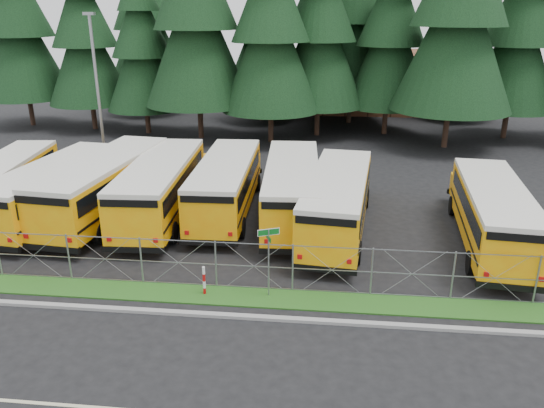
# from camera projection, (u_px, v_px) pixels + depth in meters

# --- Properties ---
(ground) EXTENTS (120.00, 120.00, 0.00)m
(ground) POSITION_uv_depth(u_px,v_px,m) (246.00, 276.00, 21.83)
(ground) COLOR black
(ground) RESTS_ON ground
(curb) EXTENTS (50.00, 0.25, 0.12)m
(curb) POSITION_uv_depth(u_px,v_px,m) (232.00, 316.00, 18.92)
(curb) COLOR gray
(curb) RESTS_ON ground
(grass_verge) EXTENTS (50.00, 1.40, 0.06)m
(grass_verge) POSITION_uv_depth(u_px,v_px,m) (239.00, 297.00, 20.23)
(grass_verge) COLOR #1C4D16
(grass_verge) RESTS_ON ground
(chainlink_fence) EXTENTS (44.00, 0.10, 2.00)m
(chainlink_fence) POSITION_uv_depth(u_px,v_px,m) (241.00, 266.00, 20.55)
(chainlink_fence) COLOR gray
(chainlink_fence) RESTS_ON ground
(brick_building) EXTENTS (22.00, 10.00, 6.00)m
(brick_building) POSITION_uv_depth(u_px,v_px,m) (356.00, 80.00, 57.48)
(brick_building) COLOR brown
(brick_building) RESTS_ON ground
(bus_0) EXTENTS (3.72, 10.75, 2.76)m
(bus_0) POSITION_uv_depth(u_px,v_px,m) (11.00, 182.00, 29.15)
(bus_0) COLOR #FF9508
(bus_0) RESTS_ON ground
(bus_1) EXTENTS (3.92, 11.51, 2.96)m
(bus_1) POSITION_uv_depth(u_px,v_px,m) (59.00, 190.00, 27.56)
(bus_1) COLOR #FF9508
(bus_1) RESTS_ON ground
(bus_2) EXTENTS (4.06, 12.39, 3.19)m
(bus_2) POSITION_uv_depth(u_px,v_px,m) (110.00, 187.00, 27.74)
(bus_2) COLOR #FF9508
(bus_2) RESTS_ON ground
(bus_3) EXTENTS (3.38, 11.95, 3.10)m
(bus_3) POSITION_uv_depth(u_px,v_px,m) (163.00, 188.00, 27.61)
(bus_3) COLOR #FF9508
(bus_3) RESTS_ON ground
(bus_4) EXTENTS (2.96, 11.43, 2.98)m
(bus_4) POSITION_uv_depth(u_px,v_px,m) (227.00, 186.00, 28.16)
(bus_4) COLOR #FF9508
(bus_4) RESTS_ON ground
(bus_5) EXTENTS (3.36, 11.77, 3.05)m
(bus_5) POSITION_uv_depth(u_px,v_px,m) (292.00, 190.00, 27.39)
(bus_5) COLOR #FF9508
(bus_5) RESTS_ON ground
(bus_6) EXTENTS (3.96, 11.73, 3.02)m
(bus_6) POSITION_uv_depth(u_px,v_px,m) (338.00, 203.00, 25.70)
(bus_6) COLOR #FF9508
(bus_6) RESTS_ON ground
(bus_east) EXTENTS (3.73, 11.44, 2.95)m
(bus_east) POSITION_uv_depth(u_px,v_px,m) (491.00, 215.00, 24.27)
(bus_east) COLOR #FF9508
(bus_east) RESTS_ON ground
(street_sign) EXTENTS (0.78, 0.52, 2.81)m
(street_sign) POSITION_uv_depth(u_px,v_px,m) (269.00, 248.00, 19.62)
(street_sign) COLOR gray
(street_sign) RESTS_ON ground
(striped_bollard) EXTENTS (0.11, 0.11, 1.20)m
(striped_bollard) POSITION_uv_depth(u_px,v_px,m) (204.00, 281.00, 20.22)
(striped_bollard) COLOR #B20C0C
(striped_bollard) RESTS_ON ground
(light_standard) EXTENTS (0.70, 0.35, 10.14)m
(light_standard) POSITION_uv_depth(u_px,v_px,m) (97.00, 88.00, 34.41)
(light_standard) COLOR gray
(light_standard) RESTS_ON ground
(conifer_0) EXTENTS (7.99, 7.99, 17.67)m
(conifer_0) POSITION_uv_depth(u_px,v_px,m) (18.00, 26.00, 46.90)
(conifer_0) COLOR black
(conifer_0) RESTS_ON ground
(conifer_1) EXTENTS (7.22, 7.22, 15.96)m
(conifer_1) POSITION_uv_depth(u_px,v_px,m) (85.00, 37.00, 45.70)
(conifer_1) COLOR black
(conifer_1) RESTS_ON ground
(conifer_2) EXTENTS (6.52, 6.52, 14.41)m
(conifer_2) POSITION_uv_depth(u_px,v_px,m) (142.00, 48.00, 44.35)
(conifer_2) COLOR black
(conifer_2) RESTS_ON ground
(conifer_3) EXTENTS (8.78, 8.78, 19.42)m
(conifer_3) POSITION_uv_depth(u_px,v_px,m) (196.00, 17.00, 41.78)
(conifer_3) COLOR black
(conifer_3) RESTS_ON ground
(conifer_4) EXTENTS (7.94, 7.94, 17.56)m
(conifer_4) POSITION_uv_depth(u_px,v_px,m) (271.00, 30.00, 40.77)
(conifer_4) COLOR black
(conifer_4) RESTS_ON ground
(conifer_5) EXTENTS (7.82, 7.82, 17.29)m
(conifer_5) POSITION_uv_depth(u_px,v_px,m) (320.00, 31.00, 43.11)
(conifer_5) COLOR black
(conifer_5) RESTS_ON ground
(conifer_6) EXTENTS (7.43, 7.43, 16.44)m
(conifer_6) POSITION_uv_depth(u_px,v_px,m) (391.00, 36.00, 43.69)
(conifer_6) COLOR black
(conifer_6) RESTS_ON ground
(conifer_7) EXTENTS (9.13, 9.13, 20.18)m
(conifer_7) POSITION_uv_depth(u_px,v_px,m) (459.00, 12.00, 38.60)
(conifer_7) COLOR black
(conifer_7) RESTS_ON ground
(conifer_8) EXTENTS (7.53, 7.53, 16.64)m
(conifer_8) POSITION_uv_depth(u_px,v_px,m) (519.00, 35.00, 42.17)
(conifer_8) COLOR black
(conifer_8) RESTS_ON ground
(conifer_10) EXTENTS (8.35, 8.35, 18.47)m
(conifer_10) POSITION_uv_depth(u_px,v_px,m) (146.00, 20.00, 52.50)
(conifer_10) COLOR black
(conifer_10) RESTS_ON ground
(conifer_11) EXTENTS (7.37, 7.37, 16.31)m
(conifer_11) POSITION_uv_depth(u_px,v_px,m) (261.00, 33.00, 49.28)
(conifer_11) COLOR black
(conifer_11) RESTS_ON ground
(conifer_12) EXTENTS (9.06, 9.06, 20.05)m
(conifer_12) POSITION_uv_depth(u_px,v_px,m) (354.00, 12.00, 47.56)
(conifer_12) COLOR black
(conifer_12) RESTS_ON ground
(conifer_13) EXTENTS (7.51, 7.51, 16.61)m
(conifer_13) POSITION_uv_depth(u_px,v_px,m) (470.00, 31.00, 49.90)
(conifer_13) COLOR black
(conifer_13) RESTS_ON ground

